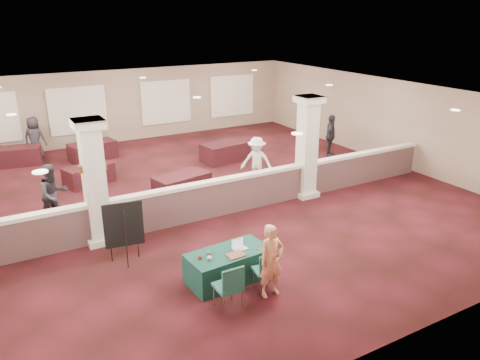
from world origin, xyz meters
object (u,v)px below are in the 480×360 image
attendee_a (53,195)px  far_table_back_center (93,151)px  woman (271,261)px  conf_chair_main (267,269)px  far_table_front_center (182,185)px  attendee_c (330,136)px  far_table_back_left (17,156)px  easel_board (124,225)px  attendee_d (35,138)px  far_table_front_left (89,175)px  far_table_back_right (223,151)px  far_table_front_right (225,152)px  near_table (228,266)px  conf_chair_side (230,284)px  attendee_b (257,161)px

attendee_a → far_table_back_center: bearing=48.4°
far_table_back_center → woman: bearing=-85.0°
conf_chair_main → far_table_front_center: 5.93m
attendee_c → attendee_a: bearing=144.6°
far_table_back_left → easel_board: bearing=-81.1°
attendee_a → attendee_d: size_ratio=1.01×
far_table_front_left → attendee_a: bearing=-118.5°
far_table_back_left → far_table_back_right: far_table_back_right is taller
far_table_front_right → easel_board: bearing=-134.2°
near_table → far_table_back_center: (-0.50, 10.49, 0.01)m
near_table → conf_chair_main: bearing=-62.5°
near_table → conf_chair_main: size_ratio=1.98×
conf_chair_main → attendee_d: bearing=112.1°
easel_board → near_table: bearing=-37.8°
conf_chair_side → attendee_c: size_ratio=0.58×
far_table_back_center → attendee_b: attendee_b is taller
attendee_b → attendee_d: bearing=177.1°
conf_chair_side → attendee_a: (-2.29, 5.93, 0.27)m
far_table_front_right → far_table_back_right: size_ratio=1.02×
attendee_a → near_table: bearing=-79.7°
far_table_back_left → far_table_back_center: size_ratio=0.99×
near_table → far_table_front_right: size_ratio=1.00×
near_table → attendee_b: size_ratio=1.07×
conf_chair_side → far_table_back_left: bearing=101.9°
near_table → attendee_c: attendee_c is taller
attendee_d → far_table_front_right: bearing=179.0°
attendee_a → far_table_front_center: bearing=-16.4°
attendee_d → conf_chair_side: bearing=129.2°
far_table_front_left → far_table_back_right: (5.27, 0.20, 0.03)m
attendee_a → far_table_front_left: bearing=42.2°
attendee_a → attendee_c: 10.87m
conf_chair_side → woman: (1.00, 0.07, 0.20)m
conf_chair_side → far_table_front_right: bearing=62.2°
conf_chair_main → conf_chair_side: conf_chair_side is taller
far_table_back_left → attendee_d: attendee_d is taller
far_table_front_center → far_table_back_right: 4.06m
easel_board → far_table_back_left: bearing=107.4°
far_table_back_right → conf_chair_main: bearing=-112.0°
far_table_back_right → attendee_d: 7.47m
near_table → attendee_d: (-2.44, 11.65, 0.52)m
conf_chair_main → attendee_b: bearing=69.4°
conf_chair_side → attendee_a: 6.36m
far_table_front_center → far_table_back_center: (-1.57, 5.39, -0.00)m
conf_chair_main → conf_chair_side: size_ratio=0.91×
near_table → easel_board: size_ratio=1.17×
far_table_back_center → far_table_back_right: 5.19m
easel_board → attendee_a: size_ratio=0.88×
conf_chair_main → attendee_c: bearing=51.9°
far_table_back_center → far_table_back_left: bearing=165.1°
conf_chair_side → attendee_d: 12.82m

